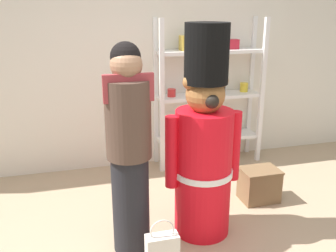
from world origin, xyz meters
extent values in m
cube|color=silver|center=(0.00, 2.20, 1.30)|extent=(6.40, 0.12, 2.60)
cube|color=white|center=(0.25, 1.83, 0.88)|extent=(0.05, 0.05, 1.76)
cube|color=white|center=(1.50, 1.83, 0.88)|extent=(0.05, 0.05, 1.76)
cube|color=white|center=(0.25, 2.13, 0.88)|extent=(0.05, 0.05, 1.76)
cube|color=white|center=(1.50, 2.13, 0.88)|extent=(0.05, 0.05, 1.76)
cube|color=white|center=(0.88, 1.98, 0.32)|extent=(1.25, 0.30, 0.04)
cube|color=white|center=(0.88, 1.98, 0.85)|extent=(1.25, 0.30, 0.04)
cube|color=white|center=(0.88, 1.98, 1.37)|extent=(1.25, 0.30, 0.04)
cylinder|color=red|center=(0.41, 1.98, 0.91)|extent=(0.10, 0.10, 0.09)
cylinder|color=pink|center=(0.72, 1.96, 0.92)|extent=(0.07, 0.07, 0.10)
cylinder|color=black|center=(1.03, 1.97, 0.92)|extent=(0.09, 0.09, 0.11)
cylinder|color=yellow|center=(1.35, 2.00, 0.92)|extent=(0.10, 0.10, 0.11)
cylinder|color=navy|center=(0.46, 1.95, 0.44)|extent=(0.06, 0.06, 0.20)
cylinder|color=#B27226|center=(0.88, 1.98, 0.45)|extent=(0.06, 0.06, 0.22)
cylinder|color=silver|center=(1.30, 2.01, 0.45)|extent=(0.08, 0.08, 0.23)
cube|color=gold|center=(0.60, 1.98, 1.48)|extent=(0.17, 0.14, 0.17)
cube|color=#B21E2D|center=(1.16, 1.98, 1.45)|extent=(0.12, 0.10, 0.11)
cylinder|color=red|center=(0.27, 0.53, 0.54)|extent=(0.47, 0.47, 1.09)
cylinder|color=white|center=(0.27, 0.53, 0.56)|extent=(0.49, 0.49, 0.05)
sphere|color=#9E6838|center=(0.27, 0.53, 1.22)|extent=(0.31, 0.31, 0.31)
sphere|color=#9E6838|center=(0.14, 0.53, 1.32)|extent=(0.11, 0.11, 0.11)
sphere|color=#9E6838|center=(0.41, 0.53, 1.32)|extent=(0.11, 0.11, 0.11)
cylinder|color=black|center=(0.27, 0.53, 1.54)|extent=(0.34, 0.34, 0.46)
cylinder|color=red|center=(0.00, 0.53, 0.76)|extent=(0.11, 0.11, 0.60)
cylinder|color=red|center=(0.54, 0.53, 0.76)|extent=(0.11, 0.11, 0.60)
sphere|color=black|center=(0.27, 0.39, 1.20)|extent=(0.11, 0.11, 0.11)
cylinder|color=black|center=(-0.36, 0.45, 0.40)|extent=(0.29, 0.29, 0.80)
cylinder|color=#4C382D|center=(-0.36, 0.45, 1.09)|extent=(0.34, 0.34, 0.59)
sphere|color=#A37556|center=(-0.36, 0.45, 1.49)|extent=(0.23, 0.23, 0.23)
cube|color=#993338|center=(-0.36, 0.38, 1.34)|extent=(0.36, 0.04, 0.20)
sphere|color=black|center=(-0.36, 0.47, 1.54)|extent=(0.22, 0.22, 0.22)
torus|color=silver|center=(-0.19, 0.10, 0.33)|extent=(0.18, 0.01, 0.18)
cube|color=brown|center=(1.02, 0.89, 0.16)|extent=(0.36, 0.27, 0.31)
cube|color=brown|center=(1.02, 0.89, 0.32)|extent=(0.37, 0.29, 0.02)
camera|label=1|loc=(-0.79, -2.21, 1.90)|focal=40.74mm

